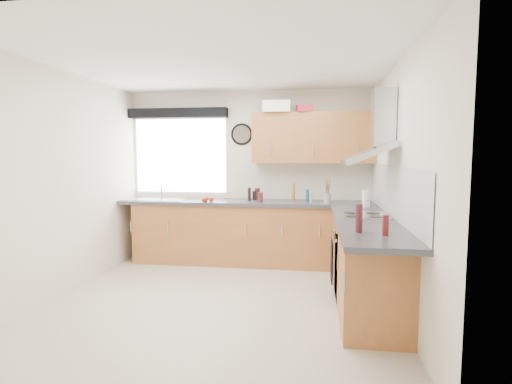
% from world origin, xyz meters
% --- Properties ---
extents(ground_plane, '(3.60, 3.60, 0.00)m').
position_xyz_m(ground_plane, '(0.00, 0.00, 0.00)').
color(ground_plane, beige).
extents(ceiling, '(3.60, 3.60, 0.02)m').
position_xyz_m(ceiling, '(0.00, 0.00, 2.50)').
color(ceiling, white).
rests_on(ceiling, wall_back).
extents(wall_back, '(3.60, 0.02, 2.50)m').
position_xyz_m(wall_back, '(0.00, 1.80, 1.25)').
color(wall_back, silver).
rests_on(wall_back, ground_plane).
extents(wall_front, '(3.60, 0.02, 2.50)m').
position_xyz_m(wall_front, '(0.00, -1.80, 1.25)').
color(wall_front, silver).
rests_on(wall_front, ground_plane).
extents(wall_left, '(0.02, 3.60, 2.50)m').
position_xyz_m(wall_left, '(-1.80, 0.00, 1.25)').
color(wall_left, silver).
rests_on(wall_left, ground_plane).
extents(wall_right, '(0.02, 3.60, 2.50)m').
position_xyz_m(wall_right, '(1.80, 0.00, 1.25)').
color(wall_right, silver).
rests_on(wall_right, ground_plane).
extents(window, '(1.40, 0.02, 1.10)m').
position_xyz_m(window, '(-1.05, 1.79, 1.55)').
color(window, white).
rests_on(window, wall_back).
extents(window_blind, '(1.50, 0.18, 0.14)m').
position_xyz_m(window_blind, '(-1.05, 1.70, 2.18)').
color(window_blind, black).
rests_on(window_blind, wall_back).
extents(splashback, '(0.01, 3.00, 0.54)m').
position_xyz_m(splashback, '(1.79, 0.30, 1.18)').
color(splashback, white).
rests_on(splashback, wall_right).
extents(base_cab_back, '(3.00, 0.58, 0.86)m').
position_xyz_m(base_cab_back, '(-0.10, 1.51, 0.43)').
color(base_cab_back, brown).
rests_on(base_cab_back, ground_plane).
extents(base_cab_corner, '(0.60, 0.60, 0.86)m').
position_xyz_m(base_cab_corner, '(1.50, 1.50, 0.43)').
color(base_cab_corner, brown).
rests_on(base_cab_corner, ground_plane).
extents(base_cab_right, '(0.58, 2.10, 0.86)m').
position_xyz_m(base_cab_right, '(1.51, 0.15, 0.43)').
color(base_cab_right, brown).
rests_on(base_cab_right, ground_plane).
extents(worktop_back, '(3.60, 0.62, 0.05)m').
position_xyz_m(worktop_back, '(0.00, 1.50, 0.89)').
color(worktop_back, '#2E2F34').
rests_on(worktop_back, base_cab_back).
extents(worktop_right, '(0.62, 2.42, 0.05)m').
position_xyz_m(worktop_right, '(1.50, 0.00, 0.89)').
color(worktop_right, '#2E2F34').
rests_on(worktop_right, base_cab_right).
extents(sink, '(0.84, 0.46, 0.10)m').
position_xyz_m(sink, '(-1.33, 1.50, 0.95)').
color(sink, '#ACB8BD').
rests_on(sink, worktop_back).
extents(oven, '(0.56, 0.58, 0.85)m').
position_xyz_m(oven, '(1.50, 0.30, 0.42)').
color(oven, black).
rests_on(oven, ground_plane).
extents(hob_plate, '(0.52, 0.52, 0.01)m').
position_xyz_m(hob_plate, '(1.50, 0.30, 0.92)').
color(hob_plate, '#ACB8BD').
rests_on(hob_plate, worktop_right).
extents(extractor_hood, '(0.52, 0.78, 0.66)m').
position_xyz_m(extractor_hood, '(1.60, 0.30, 1.77)').
color(extractor_hood, '#ACB8BD').
rests_on(extractor_hood, wall_right).
extents(upper_cabinets, '(1.70, 0.35, 0.70)m').
position_xyz_m(upper_cabinets, '(0.95, 1.62, 1.80)').
color(upper_cabinets, brown).
rests_on(upper_cabinets, wall_back).
extents(washing_machine, '(0.60, 0.58, 0.82)m').
position_xyz_m(washing_machine, '(-0.71, 1.52, 0.41)').
color(washing_machine, white).
rests_on(washing_machine, ground_plane).
extents(wall_clock, '(0.33, 0.04, 0.33)m').
position_xyz_m(wall_clock, '(-0.10, 1.78, 1.87)').
color(wall_clock, black).
rests_on(wall_clock, wall_back).
extents(casserole, '(0.38, 0.28, 0.16)m').
position_xyz_m(casserole, '(0.44, 1.52, 2.23)').
color(casserole, white).
rests_on(casserole, upper_cabinets).
extents(storage_box, '(0.25, 0.22, 0.10)m').
position_xyz_m(storage_box, '(0.83, 1.52, 2.20)').
color(storage_box, '#A92334').
rests_on(storage_box, upper_cabinets).
extents(utensil_pot, '(0.10, 0.10, 0.13)m').
position_xyz_m(utensil_pot, '(1.15, 1.35, 0.98)').
color(utensil_pot, gray).
rests_on(utensil_pot, worktop_back).
extents(kitchen_roll, '(0.12, 0.12, 0.21)m').
position_xyz_m(kitchen_roll, '(1.62, 1.05, 1.02)').
color(kitchen_roll, white).
rests_on(kitchen_roll, worktop_right).
extents(tomato_cluster, '(0.19, 0.19, 0.07)m').
position_xyz_m(tomato_cluster, '(-0.51, 1.30, 0.95)').
color(tomato_cluster, '#AF240B').
rests_on(tomato_cluster, worktop_back).
extents(jar_0, '(0.05, 0.05, 0.18)m').
position_xyz_m(jar_0, '(0.05, 1.53, 1.00)').
color(jar_0, black).
rests_on(jar_0, worktop_back).
extents(jar_1, '(0.07, 0.07, 0.13)m').
position_xyz_m(jar_1, '(0.12, 1.63, 0.98)').
color(jar_1, black).
rests_on(jar_1, worktop_back).
extents(jar_2, '(0.04, 0.04, 0.17)m').
position_xyz_m(jar_2, '(0.88, 1.46, 1.00)').
color(jar_2, navy).
rests_on(jar_2, worktop_back).
extents(jar_3, '(0.08, 0.08, 0.17)m').
position_xyz_m(jar_3, '(0.15, 1.63, 1.00)').
color(jar_3, '#331213').
rests_on(jar_3, worktop_back).
extents(jar_4, '(0.04, 0.04, 0.12)m').
position_xyz_m(jar_4, '(0.93, 1.41, 0.97)').
color(jar_4, '#A9A290').
rests_on(jar_4, worktop_back).
extents(jar_5, '(0.04, 0.04, 0.26)m').
position_xyz_m(jar_5, '(0.69, 1.51, 1.04)').
color(jar_5, olive).
rests_on(jar_5, worktop_back).
extents(jar_6, '(0.07, 0.07, 0.14)m').
position_xyz_m(jar_6, '(0.24, 1.35, 0.98)').
color(jar_6, '#4F1C1C').
rests_on(jar_6, worktop_back).
extents(bottle_0, '(0.06, 0.06, 0.24)m').
position_xyz_m(bottle_0, '(1.35, -0.64, 1.03)').
color(bottle_0, '#3F161C').
rests_on(bottle_0, worktop_right).
extents(bottle_1, '(0.05, 0.05, 0.17)m').
position_xyz_m(bottle_1, '(1.55, -0.75, 1.00)').
color(bottle_1, '#5E1314').
rests_on(bottle_1, worktop_right).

